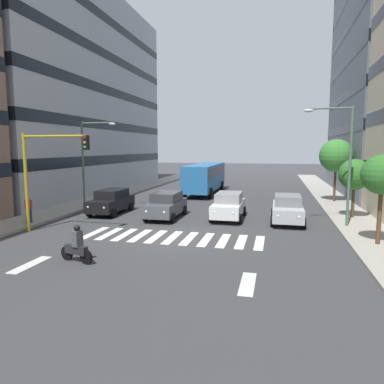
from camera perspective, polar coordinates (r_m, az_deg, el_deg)
The scene contains 20 objects.
ground_plane at distance 18.76m, azimuth -3.18°, elevation -7.33°, with size 180.00×180.00×0.00m, color #38383A.
sidewalk_left at distance 18.66m, azimuth 28.54°, elevation -8.04°, with size 2.84×90.00×0.15m, color #9E998E.
sidewalk_right at distance 23.65m, azimuth -27.52°, elevation -4.91°, with size 2.84×90.00×0.15m, color #9E998E.
building_right_block_0 at distance 41.48m, azimuth -19.67°, elevation 14.67°, with size 10.79×28.62×20.82m.
crosswalk_markings at distance 18.76m, azimuth -3.18°, elevation -7.32°, with size 9.45×2.80×0.01m.
lane_arrow_0 at distance 12.81m, azimuth 8.94°, elevation -14.36°, with size 0.50×2.20×0.01m, color silver.
lane_arrow_1 at distance 15.97m, azimuth -24.64°, elevation -10.56°, with size 0.50×2.20×0.01m, color silver.
car_0 at distance 23.03m, azimuth 15.13°, elevation -2.60°, with size 2.02×4.44×1.72m.
car_1 at distance 23.53m, azimuth 5.91°, elevation -2.18°, with size 2.02×4.44×1.72m.
car_2 at distance 23.75m, azimuth -4.18°, elevation -2.08°, with size 2.02×4.44×1.72m.
car_3 at distance 25.95m, azimuth -12.87°, elevation -1.45°, with size 2.02×4.44×1.72m.
bus_behind_traffic at distance 36.47m, azimuth 2.14°, elevation 2.70°, with size 2.78×10.50×3.00m.
motorcycle_with_rider at distance 15.42m, azimuth -18.09°, elevation -8.40°, with size 1.67×0.55×1.57m.
traffic_light_gantry at distance 20.98m, azimuth -22.88°, elevation 3.82°, with size 4.00×0.36×5.50m.
street_lamp_left at distance 22.16m, azimuth 23.05°, elevation 5.79°, with size 2.73×0.28×6.91m.
street_lamp_right at distance 28.36m, azimuth -16.32°, elevation 5.87°, with size 2.89×0.28×6.54m.
street_tree_0 at distance 18.63m, azimuth 28.29°, elevation 2.41°, with size 1.87×1.87×4.24m.
street_tree_1 at distance 25.29m, azimuth 24.70°, elevation 2.55°, with size 2.02×2.02×3.82m.
street_tree_2 at distance 32.29m, azimuth 22.20°, elevation 5.43°, with size 2.76×2.76×5.26m.
pedestrian_waiting at distance 23.65m, azimuth -24.81°, elevation -2.48°, with size 0.36×0.24×1.63m.
Camera 1 is at (-5.21, 17.40, 4.68)m, focal length 33.12 mm.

